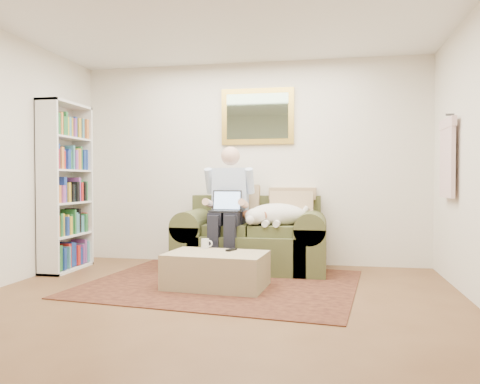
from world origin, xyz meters
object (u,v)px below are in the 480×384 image
(sleeping_dog, at_px, (277,215))
(coffee_mug, at_px, (205,243))
(sofa, at_px, (252,244))
(seated_man, at_px, (227,209))
(ottoman, at_px, (216,270))
(bookshelf, at_px, (66,187))
(laptop, at_px, (226,206))

(sleeping_dog, xyz_separation_m, coffee_mug, (-0.70, -0.64, -0.27))
(sofa, distance_m, seated_man, 0.54)
(sleeping_dog, relative_size, coffee_mug, 7.27)
(ottoman, bearing_deg, bookshelf, 163.67)
(sofa, xyz_separation_m, laptop, (-0.26, -0.23, 0.47))
(seated_man, bearing_deg, bookshelf, -172.36)
(sleeping_dog, xyz_separation_m, bookshelf, (-2.51, -0.33, 0.32))
(laptop, distance_m, ottoman, 0.98)
(coffee_mug, bearing_deg, laptop, 76.34)
(sleeping_dog, bearing_deg, coffee_mug, -137.83)
(sofa, relative_size, laptop, 5.15)
(sofa, relative_size, coffee_mug, 17.66)
(seated_man, height_order, laptop, seated_man)
(seated_man, xyz_separation_m, sleeping_dog, (0.58, 0.07, -0.07))
(seated_man, relative_size, coffee_mug, 14.86)
(ottoman, xyz_separation_m, coffee_mug, (-0.19, 0.28, 0.23))
(sofa, height_order, bookshelf, bookshelf)
(sleeping_dog, height_order, ottoman, sleeping_dog)
(ottoman, height_order, bookshelf, bookshelf)
(laptop, height_order, sleeping_dog, laptop)
(ottoman, relative_size, bookshelf, 0.49)
(laptop, bearing_deg, seated_man, 90.00)
(coffee_mug, height_order, bookshelf, bookshelf)
(sofa, xyz_separation_m, seated_man, (-0.26, -0.16, 0.44))
(seated_man, relative_size, bookshelf, 0.74)
(seated_man, xyz_separation_m, coffee_mug, (-0.12, -0.56, -0.34))
(sleeping_dog, relative_size, ottoman, 0.74)
(laptop, bearing_deg, ottoman, -84.70)
(ottoman, distance_m, bookshelf, 2.24)
(seated_man, bearing_deg, sleeping_dog, 7.13)
(sofa, relative_size, bookshelf, 0.88)
(seated_man, height_order, ottoman, seated_man)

